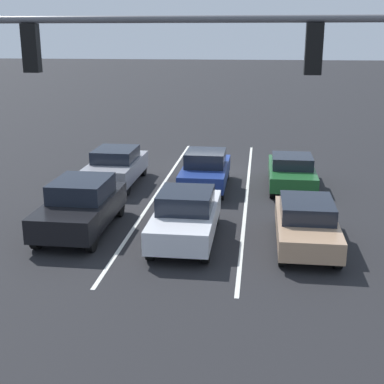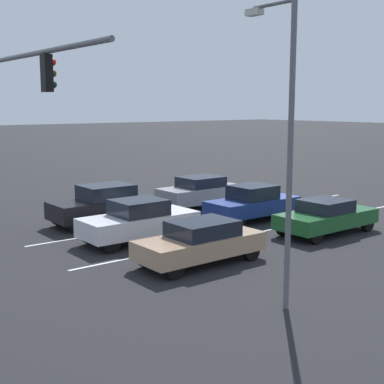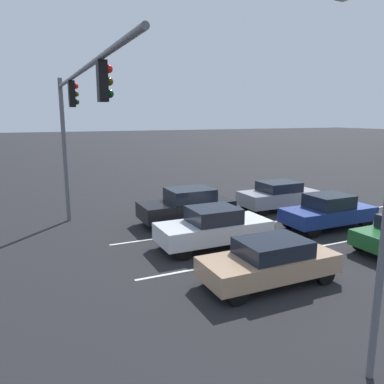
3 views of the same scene
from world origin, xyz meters
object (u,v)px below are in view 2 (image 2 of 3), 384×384
(car_tan_leftlane_front, at_px, (201,242))
(car_gray_rightlane_second, at_px, (201,192))
(car_darkgreen_leftlane_second, at_px, (326,216))
(street_lamp_left_shoulder, at_px, (286,134))
(car_navy_midlane_second, at_px, (253,203))
(car_silver_midlane_front, at_px, (139,220))
(car_black_rightlane_front, at_px, (104,204))

(car_tan_leftlane_front, distance_m, car_gray_rightlane_second, 9.51)
(car_darkgreen_leftlane_second, height_order, street_lamp_left_shoulder, street_lamp_left_shoulder)
(car_navy_midlane_second, bearing_deg, street_lamp_left_shoulder, 139.61)
(car_gray_rightlane_second, xyz_separation_m, car_navy_midlane_second, (-3.79, 0.14, -0.00))
(car_navy_midlane_second, height_order, street_lamp_left_shoulder, street_lamp_left_shoulder)
(street_lamp_left_shoulder, bearing_deg, car_darkgreen_leftlane_second, -59.48)
(car_navy_midlane_second, xyz_separation_m, street_lamp_left_shoulder, (-7.71, 6.56, 3.52))
(car_silver_midlane_front, height_order, car_gray_rightlane_second, car_silver_midlane_front)
(car_tan_leftlane_front, height_order, car_navy_midlane_second, car_navy_midlane_second)
(car_black_rightlane_front, bearing_deg, car_tan_leftlane_front, 176.78)
(car_tan_leftlane_front, bearing_deg, car_black_rightlane_front, -3.22)
(car_black_rightlane_front, xyz_separation_m, street_lamp_left_shoulder, (-11.15, 1.12, 3.46))
(car_silver_midlane_front, bearing_deg, car_tan_leftlane_front, -179.82)
(car_silver_midlane_front, bearing_deg, street_lamp_left_shoulder, 174.73)
(car_gray_rightlane_second, distance_m, car_navy_midlane_second, 3.79)
(car_silver_midlane_front, bearing_deg, car_black_rightlane_front, -6.77)
(car_black_rightlane_front, height_order, car_silver_midlane_front, car_black_rightlane_front)
(car_silver_midlane_front, relative_size, street_lamp_left_shoulder, 0.59)
(car_gray_rightlane_second, bearing_deg, car_darkgreen_leftlane_second, -176.55)
(car_tan_leftlane_front, relative_size, car_silver_midlane_front, 0.96)
(car_tan_leftlane_front, height_order, car_silver_midlane_front, car_silver_midlane_front)
(car_gray_rightlane_second, bearing_deg, car_navy_midlane_second, 177.91)
(car_tan_leftlane_front, height_order, car_black_rightlane_front, car_black_rightlane_front)
(car_navy_midlane_second, bearing_deg, car_gray_rightlane_second, -2.09)
(car_black_rightlane_front, bearing_deg, car_silver_midlane_front, 173.23)
(car_black_rightlane_front, bearing_deg, street_lamp_left_shoulder, 174.27)
(car_tan_leftlane_front, bearing_deg, car_silver_midlane_front, 0.18)
(car_gray_rightlane_second, relative_size, car_darkgreen_leftlane_second, 0.98)
(car_tan_leftlane_front, xyz_separation_m, car_silver_midlane_front, (3.61, 0.01, 0.07))
(car_navy_midlane_second, distance_m, street_lamp_left_shoulder, 10.72)
(car_navy_midlane_second, bearing_deg, car_tan_leftlane_front, 121.70)
(car_black_rightlane_front, distance_m, car_navy_midlane_second, 6.44)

